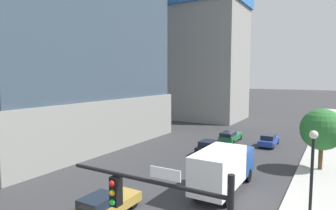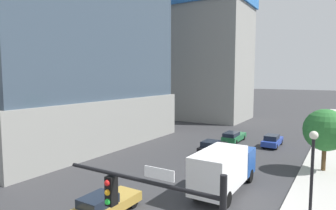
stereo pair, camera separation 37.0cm
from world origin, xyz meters
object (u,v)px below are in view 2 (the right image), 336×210
construction_building (214,49)px  car_black (212,147)px  box_truck (224,167)px  street_tree (325,130)px  car_blue (272,141)px  street_lamp (312,166)px  car_green (233,137)px  car_gold (104,205)px

construction_building → car_black: 29.72m
car_black → box_truck: size_ratio=0.59×
street_tree → car_blue: 9.93m
box_truck → street_tree: bearing=56.3°
construction_building → car_blue: size_ratio=7.03×
car_blue → car_black: (-4.78, -7.03, 0.05)m
car_black → box_truck: bearing=-62.6°
street_lamp → car_green: bearing=119.2°
street_lamp → car_black: 16.65m
street_tree → car_blue: street_tree is taller
car_blue → box_truck: bearing=-90.0°
street_tree → car_black: 11.09m
car_black → car_gold: car_black is taller
car_blue → car_gold: size_ratio=0.93×
car_black → box_truck: 10.42m
construction_building → street_tree: bearing=-50.0°
car_black → car_green: bearing=90.0°
car_gold → box_truck: box_truck is taller
street_tree → car_black: size_ratio=1.22×
construction_building → car_gold: 44.41m
construction_building → box_truck: construction_building is taller
car_gold → street_tree: bearing=56.5°
street_lamp → street_tree: size_ratio=1.00×
construction_building → street_tree: (21.05, -25.04, -9.94)m
street_tree → car_black: bearing=178.1°
car_gold → car_green: 23.41m
car_green → car_blue: bearing=1.5°
car_blue → car_black: size_ratio=1.00×
car_blue → street_tree: bearing=-51.4°
construction_building → box_truck: (15.15, -33.88, -11.86)m
car_gold → car_green: bearing=90.0°
construction_building → street_lamp: size_ratio=5.73×
construction_building → car_gold: (10.37, -41.18, -12.98)m
street_lamp → street_tree: (-0.07, 12.00, -0.01)m
street_lamp → box_truck: 7.02m
construction_building → car_gold: construction_building is taller
street_lamp → car_black: (-10.75, 12.36, -2.99)m
car_green → box_truck: box_truck is taller
car_blue → car_green: 4.78m
car_blue → car_gold: car_blue is taller
car_blue → car_black: car_black is taller
car_gold → box_truck: (4.78, 7.30, 1.12)m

